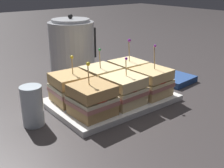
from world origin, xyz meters
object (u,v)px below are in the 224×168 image
object	(u,v)px
sandwich_back_left	(71,88)
napkin_stack	(174,79)
sandwich_back_right	(128,73)
sandwich_front_right	(151,82)
drinking_glass	(32,106)
kettle_steel	(72,47)
serving_platter	(112,100)
sandwich_front_center	(123,90)
sandwich_front_left	(92,100)
sandwich_back_center	(101,80)

from	to	relation	value
sandwich_back_left	napkin_stack	size ratio (longest dim) A/B	1.01
napkin_stack	sandwich_back_right	bearing A→B (deg)	165.60
sandwich_front_right	drinking_glass	bearing A→B (deg)	168.89
kettle_steel	napkin_stack	bearing A→B (deg)	-52.27
sandwich_back_left	sandwich_back_right	bearing A→B (deg)	-0.08
kettle_steel	napkin_stack	world-z (taller)	kettle_steel
serving_platter	napkin_stack	size ratio (longest dim) A/B	2.71
sandwich_front_center	sandwich_front_right	distance (m)	0.12
sandwich_front_left	sandwich_back_left	bearing A→B (deg)	89.86
sandwich_back_left	napkin_stack	xyz separation A→B (m)	(0.44, -0.05, -0.05)
sandwich_back_center	drinking_glass	size ratio (longest dim) A/B	1.37
sandwich_front_right	sandwich_back_right	world-z (taller)	same
sandwich_front_center	sandwich_back_right	distance (m)	0.17
sandwich_front_right	sandwich_back_right	size ratio (longest dim) A/B	1.00
sandwich_front_right	kettle_steel	distance (m)	0.42
sandwich_back_left	drinking_glass	bearing A→B (deg)	-163.31
sandwich_back_left	napkin_stack	world-z (taller)	sandwich_back_left
serving_platter	sandwich_back_right	world-z (taller)	sandwich_back_right
sandwich_front_right	drinking_glass	world-z (taller)	sandwich_front_right
sandwich_front_center	sandwich_back_right	size ratio (longest dim) A/B	0.87
sandwich_back_left	sandwich_front_left	bearing A→B (deg)	-90.14
sandwich_back_center	kettle_steel	bearing A→B (deg)	78.75
sandwich_back_right	kettle_steel	size ratio (longest dim) A/B	0.67
sandwich_back_left	sandwich_front_center	bearing A→B (deg)	-45.00
sandwich_front_center	kettle_steel	bearing A→B (deg)	81.85
napkin_stack	sandwich_front_right	bearing A→B (deg)	-161.23
sandwich_back_center	napkin_stack	xyz separation A→B (m)	(0.32, -0.05, -0.05)
sandwich_back_left	kettle_steel	xyz separation A→B (m)	(0.18, 0.29, 0.05)
kettle_steel	drinking_glass	world-z (taller)	kettle_steel
sandwich_front_center	sandwich_back_center	world-z (taller)	sandwich_back_center
sandwich_back_left	sandwich_back_center	xyz separation A→B (m)	(0.12, 0.00, -0.00)
sandwich_front_right	sandwich_back_right	bearing A→B (deg)	89.01
serving_platter	drinking_glass	bearing A→B (deg)	176.75
napkin_stack	sandwich_front_center	bearing A→B (deg)	-168.23
sandwich_front_right	sandwich_back_left	xyz separation A→B (m)	(-0.24, 0.12, 0.00)
napkin_stack	kettle_steel	bearing A→B (deg)	127.73
serving_platter	sandwich_back_left	xyz separation A→B (m)	(-0.12, 0.06, 0.05)
sandwich_back_right	sandwich_front_center	bearing A→B (deg)	-135.86
sandwich_front_left	drinking_glass	xyz separation A→B (m)	(-0.15, 0.08, -0.01)
sandwich_front_right	sandwich_back_right	distance (m)	0.12
kettle_steel	napkin_stack	distance (m)	0.45
serving_platter	sandwich_back_left	bearing A→B (deg)	153.53
sandwich_front_center	sandwich_back_left	world-z (taller)	sandwich_back_left
serving_platter	sandwich_back_center	world-z (taller)	sandwich_back_center
drinking_glass	sandwich_back_center	bearing A→B (deg)	9.96
serving_platter	sandwich_back_left	distance (m)	0.14
serving_platter	sandwich_back_left	size ratio (longest dim) A/B	2.67
sandwich_back_center	drinking_glass	bearing A→B (deg)	-170.04
sandwich_back_right	napkin_stack	xyz separation A→B (m)	(0.20, -0.05, -0.05)
serving_platter	sandwich_back_right	size ratio (longest dim) A/B	2.33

